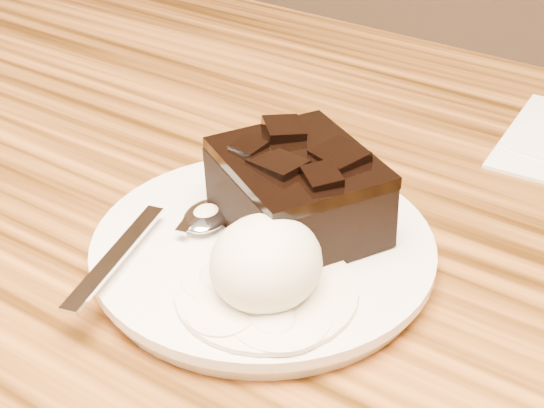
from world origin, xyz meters
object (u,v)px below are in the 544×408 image
Objects in this scene: plate at (263,253)px; ice_cream_scoop at (266,263)px; spoon at (206,218)px; brownie at (297,196)px.

ice_cream_scoop is (0.03, -0.04, 0.03)m from plate.
ice_cream_scoop is 0.08m from spoon.
brownie is 0.07m from ice_cream_scoop.
brownie is 1.47× the size of ice_cream_scoop.
plate is at bearing -7.46° from spoon.
ice_cream_scoop reaches higher than brownie.
ice_cream_scoop reaches higher than plate.
spoon is at bearing -173.11° from plate.
plate is 1.33× the size of spoon.
brownie is at bearing 71.36° from plate.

